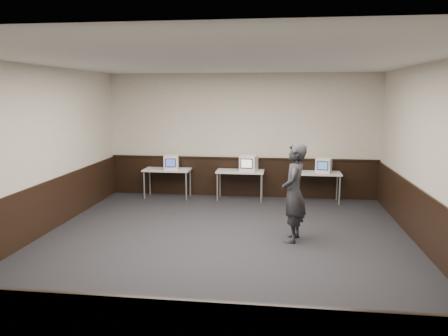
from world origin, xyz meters
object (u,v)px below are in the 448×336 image
object	(u,v)px
desk_right	(316,175)
emac_left	(171,162)
desk_left	(167,172)
emac_center	(249,163)
emac_right	(324,165)
desk_center	(240,173)
person	(294,193)

from	to	relation	value
desk_right	emac_left	distance (m)	3.68
desk_left	desk_right	distance (m)	3.80
emac_center	emac_right	xyz separation A→B (m)	(1.86, 0.03, -0.02)
desk_right	emac_center	size ratio (longest dim) A/B	2.46
desk_center	emac_left	distance (m)	1.79
emac_left	person	distance (m)	4.26
desk_center	person	size ratio (longest dim) A/B	0.67
desk_right	desk_left	bearing A→B (deg)	180.00
desk_center	emac_right	distance (m)	2.09
desk_right	emac_left	world-z (taller)	emac_left
emac_left	emac_center	size ratio (longest dim) A/B	0.89
emac_center	emac_right	size ratio (longest dim) A/B	1.07
desk_left	desk_right	size ratio (longest dim) A/B	1.00
desk_center	desk_right	distance (m)	1.90
emac_left	person	xyz separation A→B (m)	(3.03, -2.99, -0.03)
person	emac_left	bearing A→B (deg)	-124.78
desk_left	emac_center	world-z (taller)	emac_center
emac_center	person	xyz separation A→B (m)	(1.04, -3.01, -0.05)
desk_left	emac_right	world-z (taller)	emac_right
emac_right	desk_center	bearing A→B (deg)	-165.72
emac_left	emac_center	bearing A→B (deg)	-8.05
desk_right	emac_left	xyz separation A→B (m)	(-3.67, -0.05, 0.25)
desk_left	emac_center	size ratio (longest dim) A/B	2.46
desk_right	emac_center	distance (m)	1.70
desk_left	emac_center	bearing A→B (deg)	-0.96
emac_center	emac_right	bearing A→B (deg)	11.02
desk_center	emac_left	bearing A→B (deg)	-178.29
desk_center	desk_right	bearing A→B (deg)	0.00
desk_right	emac_center	world-z (taller)	emac_center
desk_center	emac_right	world-z (taller)	emac_right
desk_right	person	bearing A→B (deg)	-101.92
desk_left	desk_right	bearing A→B (deg)	0.00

